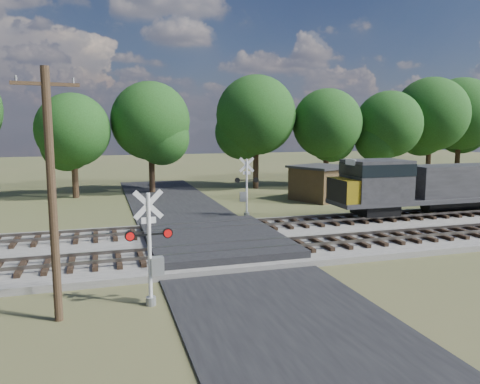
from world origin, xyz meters
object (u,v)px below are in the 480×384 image
object	(u,v)px
crossing_signal_far	(245,192)
utility_pole	(52,190)
crossing_signal_near	(152,258)
equipment_shed	(321,183)

from	to	relation	value
crossing_signal_far	utility_pole	distance (m)	18.83
crossing_signal_far	utility_pole	size ratio (longest dim) A/B	0.51
crossing_signal_near	crossing_signal_far	xyz separation A→B (m)	(8.00, 14.50, 0.01)
crossing_signal_near	crossing_signal_far	world-z (taller)	crossing_signal_far
crossing_signal_near	equipment_shed	world-z (taller)	crossing_signal_near
utility_pole	crossing_signal_far	bearing A→B (deg)	41.90
crossing_signal_near	equipment_shed	xyz separation A→B (m)	(16.39, 19.72, -0.24)
crossing_signal_far	utility_pole	world-z (taller)	utility_pole
crossing_signal_near	equipment_shed	bearing A→B (deg)	45.85
crossing_signal_far	utility_pole	bearing A→B (deg)	62.97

